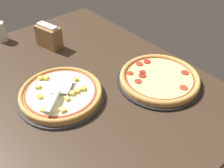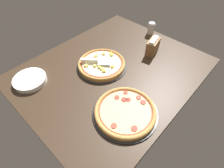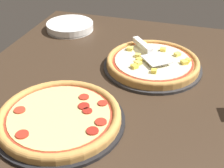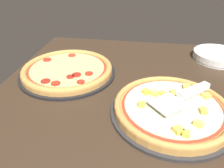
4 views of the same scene
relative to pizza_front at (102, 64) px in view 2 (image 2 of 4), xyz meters
The scene contains 9 objects.
ground_plane 9.41cm from the pizza_front, 113.31° to the left, with size 129.02×106.25×3.60cm, color #38281C.
pizza_pan_front 2.06cm from the pizza_front, 99.99° to the left, with size 36.26×36.26×1.00cm, color #2D2D30.
pizza_front is the anchor object (origin of this frame).
pizza_pan_back 43.37cm from the pizza_front, 63.41° to the left, with size 37.66×37.66×1.00cm, color black.
pizza_back 43.31cm from the pizza_front, 63.44° to the left, with size 35.40×35.40×2.74cm.
serving_spatula 6.60cm from the pizza_front, 50.77° to the right, with size 17.87×19.61×2.00cm.
plate_stack 49.72cm from the pizza_front, 28.69° to the right, with size 21.57×21.57×3.50cm.
parmesan_shaker 61.55cm from the pizza_front, behind, with size 5.90×5.90×10.50cm.
napkin_holder 42.72cm from the pizza_front, 156.04° to the left, with size 14.62×9.72×12.50cm.
Camera 2 is at (68.52, 63.53, 85.68)cm, focal length 28.00 mm.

